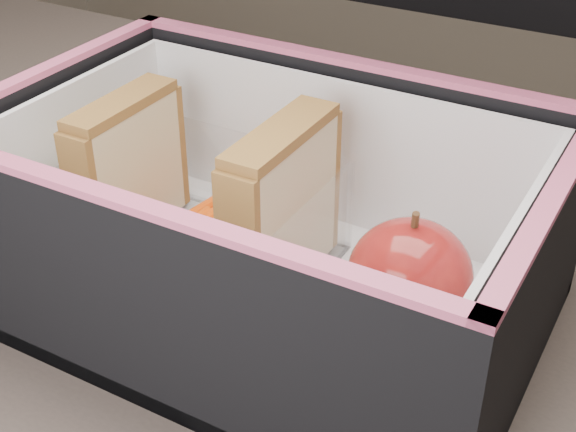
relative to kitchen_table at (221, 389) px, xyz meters
The scene contains 8 objects.
kitchen_table is the anchor object (origin of this frame).
lunch_bag 0.17m from the kitchen_table, 12.55° to the left, with size 0.33×0.35×0.30m.
plastic_tub 0.14m from the kitchen_table, 142.83° to the left, with size 0.16×0.11×0.07m, color white, non-canonical shape.
sandwich_left 0.17m from the kitchen_table, behind, with size 0.02×0.09×0.10m.
sandwich_right 0.17m from the kitchen_table, 13.30° to the left, with size 0.03×0.09×0.11m.
carrot_sticks 0.13m from the kitchen_table, 140.32° to the left, with size 0.04×0.15×0.03m.
paper_napkin 0.17m from the kitchen_table, ahead, with size 0.08×0.08×0.01m, color white.
red_apple 0.20m from the kitchen_table, ahead, with size 0.09×0.09×0.07m.
Camera 1 is at (0.25, -0.34, 1.07)m, focal length 50.00 mm.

